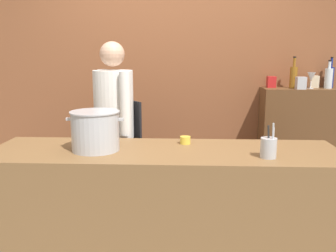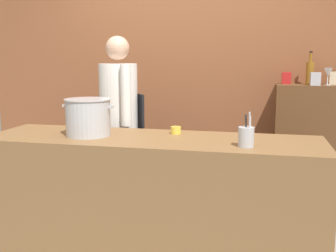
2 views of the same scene
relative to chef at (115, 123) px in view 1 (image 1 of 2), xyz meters
The scene contains 14 objects.
brick_back_panel 1.04m from the chef, 57.94° to the left, with size 4.40×0.10×3.00m, color brown.
prep_counter 0.95m from the chef, 53.54° to the right, with size 2.45×0.70×0.90m, color brown.
bar_cabinet 1.87m from the chef, 17.31° to the left, with size 0.76×0.32×1.22m, color brown.
chef is the anchor object (origin of this frame).
stockpot_large 0.67m from the chef, 90.42° to the right, with size 0.40×0.34×0.27m.
utensil_crock 1.40m from the chef, 34.76° to the right, with size 0.10×0.10×0.23m.
butter_jar 0.77m from the chef, 36.57° to the right, with size 0.08×0.08×0.06m, color yellow.
wine_bottle_cobalt 2.18m from the chef, 16.93° to the left, with size 0.07×0.07×0.30m.
wine_bottle_amber 1.81m from the chef, 18.88° to the left, with size 0.07×0.07×0.31m.
wine_bottle_clear 2.10m from the chef, 14.95° to the left, with size 0.07×0.07×0.27m.
wine_glass_short 1.93m from the chef, 15.34° to the left, with size 0.08×0.08×0.16m.
spice_tin_cream 2.01m from the chef, 17.79° to the left, with size 0.08×0.08×0.12m, color beige.
spice_tin_silver 1.79m from the chef, 14.40° to the left, with size 0.09×0.09×0.12m, color #B2B2B7.
spice_tin_red 1.62m from the chef, 22.32° to the left, with size 0.08×0.08×0.11m, color red.
Camera 1 is at (0.14, -2.46, 1.56)m, focal length 39.17 mm.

